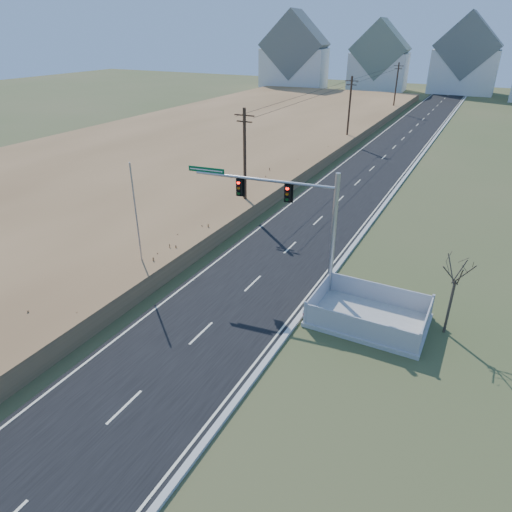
{
  "coord_description": "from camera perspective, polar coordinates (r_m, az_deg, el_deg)",
  "views": [
    {
      "loc": [
        11.8,
        -18.45,
        14.77
      ],
      "look_at": [
        1.44,
        1.67,
        3.4
      ],
      "focal_mm": 32.0,
      "sensor_mm": 36.0,
      "label": 1
    }
  ],
  "objects": [
    {
      "name": "curb",
      "position": [
        70.43,
        20.96,
        12.94
      ],
      "size": [
        0.3,
        180.0,
        0.18
      ],
      "primitive_type": "cube",
      "color": "#B2AFA8",
      "rests_on": "ground"
    },
    {
      "name": "fence_enclosure",
      "position": [
        26.41,
        13.85,
        -7.48
      ],
      "size": [
        6.34,
        4.35,
        1.44
      ],
      "rotation": [
        0.0,
        0.0,
        -0.01
      ],
      "color": "#B7B5AD",
      "rests_on": "ground"
    },
    {
      "name": "utility_pole_mid",
      "position": [
        66.81,
        11.58,
        17.48
      ],
      "size": [
        1.8,
        0.26,
        9.0
      ],
      "color": "#422D1E",
      "rests_on": "ground"
    },
    {
      "name": "utility_pole_near",
      "position": [
        39.44,
        -1.41,
        11.85
      ],
      "size": [
        1.8,
        0.26,
        9.0
      ],
      "color": "#422D1E",
      "rests_on": "ground"
    },
    {
      "name": "flagpole",
      "position": [
        29.74,
        -14.47,
        2.63
      ],
      "size": [
        0.35,
        0.35,
        7.71
      ],
      "color": "#B7B5AD",
      "rests_on": "ground"
    },
    {
      "name": "condo_n",
      "position": [
        131.02,
        24.72,
        21.33
      ],
      "size": [
        15.27,
        10.2,
        18.54
      ],
      "color": "white",
      "rests_on": "ground"
    },
    {
      "name": "bare_tree",
      "position": [
        25.16,
        23.91,
        -1.58
      ],
      "size": [
        1.79,
        1.79,
        4.75
      ],
      "color": "#4C3F33",
      "rests_on": "ground"
    },
    {
      "name": "open_sign",
      "position": [
        25.92,
        6.2,
        -7.41
      ],
      "size": [
        0.43,
        0.27,
        0.58
      ],
      "rotation": [
        0.0,
        0.0,
        -0.51
      ],
      "color": "white",
      "rests_on": "ground"
    },
    {
      "name": "condo_nnw",
      "position": [
        130.15,
        15.14,
        22.39
      ],
      "size": [
        14.93,
        11.17,
        17.03
      ],
      "rotation": [
        0.0,
        0.0,
        0.07
      ],
      "color": "white",
      "rests_on": "ground"
    },
    {
      "name": "utility_pole_far",
      "position": [
        95.76,
        17.1,
        19.54
      ],
      "size": [
        1.8,
        0.26,
        9.0
      ],
      "color": "#422D1E",
      "rests_on": "ground"
    },
    {
      "name": "road",
      "position": [
        71.01,
        17.58,
        13.49
      ],
      "size": [
        8.0,
        180.0,
        0.06
      ],
      "primitive_type": "cube",
      "color": "black",
      "rests_on": "ground"
    },
    {
      "name": "reed_marsh",
      "position": [
        69.99,
        -4.29,
        14.96
      ],
      "size": [
        38.0,
        110.0,
        1.3
      ],
      "primitive_type": "cube",
      "color": "#AF7F4F",
      "rests_on": "ground"
    },
    {
      "name": "condo_nw",
      "position": [
        128.69,
        4.85,
        23.43
      ],
      "size": [
        17.69,
        13.38,
        19.05
      ],
      "rotation": [
        0.0,
        0.0,
        0.14
      ],
      "color": "white",
      "rests_on": "ground"
    },
    {
      "name": "ground",
      "position": [
        26.42,
        -4.47,
        -7.41
      ],
      "size": [
        260.0,
        260.0,
        0.0
      ],
      "primitive_type": "plane",
      "color": "#404F26",
      "rests_on": "ground"
    },
    {
      "name": "traffic_signal_mast",
      "position": [
        27.09,
        5.82,
        4.6
      ],
      "size": [
        9.56,
        1.36,
        7.65
      ],
      "rotation": [
        0.0,
        0.0,
        0.11
      ],
      "color": "#9EA0A5",
      "rests_on": "ground"
    }
  ]
}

